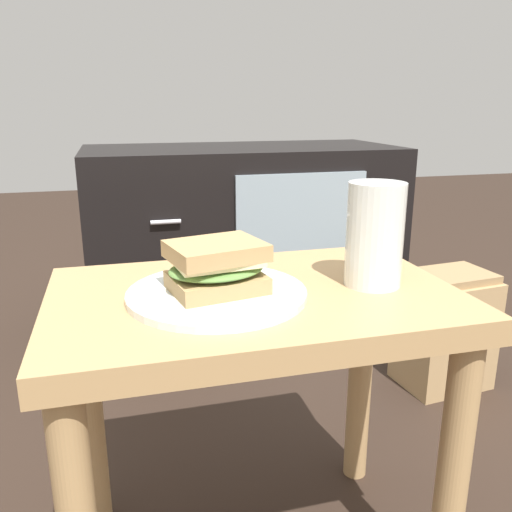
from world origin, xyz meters
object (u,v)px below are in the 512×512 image
at_px(sandwich_front, 216,267).
at_px(paper_bag, 445,329).
at_px(plate, 217,294).
at_px(beer_glass, 375,237).
at_px(tv_cabinet, 243,238).

bearing_deg(sandwich_front, paper_bag, 32.49).
relative_size(plate, paper_bag, 0.79).
bearing_deg(plate, beer_glass, -1.29).
bearing_deg(tv_cabinet, paper_bag, -52.77).
height_order(tv_cabinet, sandwich_front, tv_cabinet).
distance_m(tv_cabinet, plate, 1.01).
relative_size(tv_cabinet, paper_bag, 3.15).
relative_size(plate, sandwich_front, 1.66).
height_order(beer_glass, paper_bag, beer_glass).
distance_m(plate, paper_bag, 0.86).
relative_size(tv_cabinet, beer_glass, 6.54).
bearing_deg(sandwich_front, plate, 135.00).
relative_size(beer_glass, paper_bag, 0.48).
xyz_separation_m(plate, sandwich_front, (0.00, -0.00, 0.04)).
xyz_separation_m(tv_cabinet, paper_bag, (0.41, -0.53, -0.14)).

